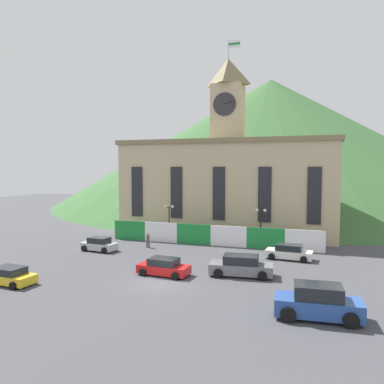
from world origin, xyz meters
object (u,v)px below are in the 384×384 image
object	(u,v)px
street_lamp_far_left	(261,219)
car_gray_pickup	(241,266)
car_white_taxi	(289,252)
street_lamp_right	(169,214)
car_blue_van	(318,303)
car_red_sedan	(164,267)
car_silver_hatch	(99,245)
car_yellow_coupe	(9,276)
pedestrian	(148,240)

from	to	relation	value
street_lamp_far_left	car_gray_pickup	xyz separation A→B (m)	(0.11, -12.12, -2.45)
car_white_taxi	car_gray_pickup	bearing A→B (deg)	69.10
street_lamp_far_left	car_white_taxi	world-z (taller)	street_lamp_far_left
street_lamp_right	car_blue_van	bearing A→B (deg)	-47.96
street_lamp_right	car_gray_pickup	size ratio (longest dim) A/B	0.82
street_lamp_far_left	car_red_sedan	world-z (taller)	street_lamp_far_left
street_lamp_right	car_blue_van	size ratio (longest dim) A/B	0.85
car_silver_hatch	car_yellow_coupe	bearing A→B (deg)	-86.39
street_lamp_far_left	car_red_sedan	bearing A→B (deg)	-113.84
car_yellow_coupe	car_white_taxi	world-z (taller)	car_white_taxi
car_silver_hatch	car_blue_van	distance (m)	25.61
street_lamp_right	car_yellow_coupe	size ratio (longest dim) A/B	1.04
street_lamp_far_left	car_yellow_coupe	size ratio (longest dim) A/B	1.02
car_blue_van	car_gray_pickup	size ratio (longest dim) A/B	0.95
car_silver_hatch	car_yellow_coupe	distance (m)	12.37
car_silver_hatch	car_gray_pickup	xyz separation A→B (m)	(16.60, -4.37, 0.12)
car_yellow_coupe	pedestrian	xyz separation A→B (m)	(4.59, 15.64, 0.28)
car_blue_van	pedestrian	distance (m)	23.77
car_silver_hatch	car_red_sedan	distance (m)	12.04
street_lamp_far_left	car_white_taxi	bearing A→B (deg)	-54.70
street_lamp_far_left	car_white_taxi	xyz separation A→B (m)	(3.54, -4.99, -2.56)
car_silver_hatch	car_white_taxi	distance (m)	20.21
car_blue_van	pedestrian	world-z (taller)	car_blue_van
street_lamp_far_left	car_red_sedan	xyz separation A→B (m)	(-6.18, -13.99, -2.59)
street_lamp_far_left	car_blue_van	distance (m)	20.63
street_lamp_right	car_yellow_coupe	world-z (taller)	street_lamp_right
pedestrian	car_yellow_coupe	bearing A→B (deg)	-47.82
car_white_taxi	car_blue_van	world-z (taller)	car_blue_van
car_red_sedan	pedestrian	world-z (taller)	pedestrian
pedestrian	street_lamp_far_left	bearing A→B (deg)	78.80
street_lamp_far_left	car_red_sedan	distance (m)	15.52
car_silver_hatch	car_yellow_coupe	world-z (taller)	car_silver_hatch
car_red_sedan	car_blue_van	distance (m)	13.61
car_red_sedan	car_blue_van	xyz separation A→B (m)	(12.44, -5.53, 0.29)
car_red_sedan	car_yellow_coupe	world-z (taller)	car_red_sedan
street_lamp_right	street_lamp_far_left	size ratio (longest dim) A/B	1.01
car_yellow_coupe	car_blue_van	bearing A→B (deg)	-174.67
car_silver_hatch	car_blue_van	size ratio (longest dim) A/B	0.77
car_yellow_coupe	car_blue_van	xyz separation A→B (m)	(23.00, 0.61, 0.34)
car_blue_van	pedestrian	size ratio (longest dim) A/B	3.15
car_yellow_coupe	car_white_taxi	xyz separation A→B (m)	(20.28, 15.13, 0.07)
car_yellow_coupe	car_blue_van	world-z (taller)	car_blue_van
street_lamp_far_left	car_silver_hatch	distance (m)	18.40
street_lamp_far_left	car_yellow_coupe	world-z (taller)	street_lamp_far_left
car_red_sedan	pedestrian	distance (m)	11.23
car_yellow_coupe	pedestrian	bearing A→B (deg)	-102.54
street_lamp_far_left	car_gray_pickup	distance (m)	12.37
car_gray_pickup	car_red_sedan	bearing A→B (deg)	-169.75
street_lamp_right	car_red_sedan	size ratio (longest dim) A/B	0.99
car_red_sedan	pedestrian	xyz separation A→B (m)	(-5.97, 9.51, 0.23)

